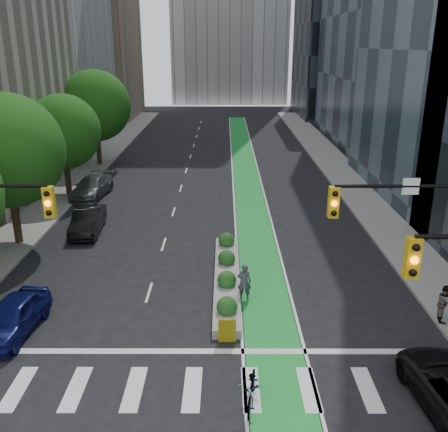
{
  "coord_description": "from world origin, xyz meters",
  "views": [
    {
      "loc": [
        1.11,
        -15.19,
        11.21
      ],
      "look_at": [
        1.07,
        8.46,
        3.0
      ],
      "focal_mm": 40.0,
      "sensor_mm": 36.0,
      "label": 1
    }
  ],
  "objects_px": {
    "median_planter": "(227,276)",
    "parked_car_left_far": "(92,187)",
    "parked_car_left_near": "(13,317)",
    "cyclist": "(244,282)",
    "pedestrian_near": "(445,303)",
    "bicycle": "(252,388)",
    "parked_car_left_mid": "(88,221)"
  },
  "relations": [
    {
      "from": "median_planter",
      "to": "parked_car_left_near",
      "type": "bearing_deg",
      "value": -152.47
    },
    {
      "from": "parked_car_left_far",
      "to": "pedestrian_near",
      "type": "distance_m",
      "value": 26.78
    },
    {
      "from": "parked_car_left_near",
      "to": "pedestrian_near",
      "type": "bearing_deg",
      "value": 7.98
    },
    {
      "from": "cyclist",
      "to": "pedestrian_near",
      "type": "distance_m",
      "value": 8.56
    },
    {
      "from": "parked_car_left_mid",
      "to": "pedestrian_near",
      "type": "bearing_deg",
      "value": -34.87
    },
    {
      "from": "median_planter",
      "to": "parked_car_left_mid",
      "type": "bearing_deg",
      "value": 141.14
    },
    {
      "from": "median_planter",
      "to": "pedestrian_near",
      "type": "bearing_deg",
      "value": -22.43
    },
    {
      "from": "parked_car_left_near",
      "to": "parked_car_left_mid",
      "type": "height_order",
      "value": "parked_car_left_mid"
    },
    {
      "from": "bicycle",
      "to": "parked_car_left_far",
      "type": "bearing_deg",
      "value": 123.43
    },
    {
      "from": "median_planter",
      "to": "cyclist",
      "type": "xyz_separation_m",
      "value": [
        0.8,
        -1.67,
        0.51
      ]
    },
    {
      "from": "median_planter",
      "to": "bicycle",
      "type": "distance_m",
      "value": 8.76
    },
    {
      "from": "median_planter",
      "to": "parked_car_left_far",
      "type": "bearing_deg",
      "value": 125.17
    },
    {
      "from": "bicycle",
      "to": "parked_car_left_far",
      "type": "xyz_separation_m",
      "value": [
        -11.14,
        23.39,
        0.2
      ]
    },
    {
      "from": "parked_car_left_near",
      "to": "parked_car_left_far",
      "type": "relative_size",
      "value": 0.83
    },
    {
      "from": "parked_car_left_mid",
      "to": "median_planter",
      "type": "bearing_deg",
      "value": -42.59
    },
    {
      "from": "cyclist",
      "to": "pedestrian_near",
      "type": "height_order",
      "value": "cyclist"
    },
    {
      "from": "median_planter",
      "to": "parked_car_left_near",
      "type": "distance_m",
      "value": 9.8
    },
    {
      "from": "median_planter",
      "to": "parked_car_left_near",
      "type": "height_order",
      "value": "parked_car_left_near"
    },
    {
      "from": "median_planter",
      "to": "parked_car_left_far",
      "type": "xyz_separation_m",
      "value": [
        -10.34,
        14.67,
        0.39
      ]
    },
    {
      "from": "parked_car_left_far",
      "to": "pedestrian_near",
      "type": "bearing_deg",
      "value": -36.6
    },
    {
      "from": "bicycle",
      "to": "parked_car_left_near",
      "type": "relative_size",
      "value": 0.49
    },
    {
      "from": "bicycle",
      "to": "parked_car_left_near",
      "type": "bearing_deg",
      "value": 164.15
    },
    {
      "from": "parked_car_left_mid",
      "to": "parked_car_left_far",
      "type": "distance_m",
      "value": 7.9
    },
    {
      "from": "cyclist",
      "to": "parked_car_left_far",
      "type": "bearing_deg",
      "value": -51.76
    },
    {
      "from": "parked_car_left_near",
      "to": "parked_car_left_mid",
      "type": "xyz_separation_m",
      "value": [
        0.05,
        11.49,
        0.02
      ]
    },
    {
      "from": "parked_car_left_near",
      "to": "pedestrian_near",
      "type": "height_order",
      "value": "pedestrian_near"
    },
    {
      "from": "pedestrian_near",
      "to": "parked_car_left_near",
      "type": "bearing_deg",
      "value": 105.33
    },
    {
      "from": "cyclist",
      "to": "parked_car_left_near",
      "type": "distance_m",
      "value": 9.91
    },
    {
      "from": "parked_car_left_mid",
      "to": "parked_car_left_far",
      "type": "bearing_deg",
      "value": 98.71
    },
    {
      "from": "median_planter",
      "to": "cyclist",
      "type": "height_order",
      "value": "cyclist"
    },
    {
      "from": "cyclist",
      "to": "pedestrian_near",
      "type": "xyz_separation_m",
      "value": [
        8.3,
        -2.09,
        0.07
      ]
    },
    {
      "from": "bicycle",
      "to": "pedestrian_near",
      "type": "height_order",
      "value": "pedestrian_near"
    }
  ]
}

